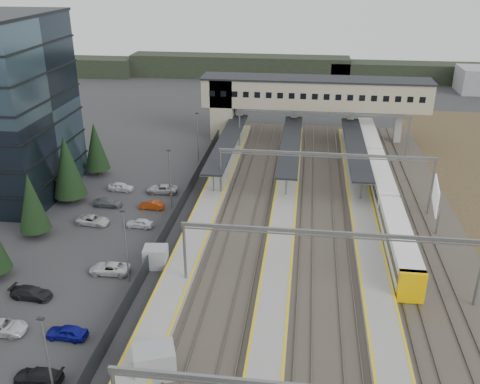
# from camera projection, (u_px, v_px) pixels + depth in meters

# --- Properties ---
(ground) EXTENTS (220.00, 220.00, 0.00)m
(ground) POSITION_uv_depth(u_px,v_px,m) (219.00, 248.00, 61.37)
(ground) COLOR #2B2B2D
(ground) RESTS_ON ground
(conifer_row) EXTENTS (4.42, 49.82, 9.50)m
(conifer_row) POSITION_uv_depth(u_px,v_px,m) (14.00, 214.00, 58.49)
(conifer_row) COLOR black
(conifer_row) RESTS_ON ground
(car_park) EXTENTS (10.53, 44.64, 1.29)m
(car_park) POSITION_uv_depth(u_px,v_px,m) (80.00, 272.00, 55.60)
(car_park) COLOR #A2A2A6
(car_park) RESTS_ON ground
(lampposts) EXTENTS (0.50, 53.25, 8.07)m
(lampposts) POSITION_uv_depth(u_px,v_px,m) (151.00, 205.00, 61.70)
(lampposts) COLOR slate
(lampposts) RESTS_ON ground
(fence) EXTENTS (0.08, 90.00, 2.00)m
(fence) POSITION_uv_depth(u_px,v_px,m) (173.00, 217.00, 66.27)
(fence) COLOR #26282B
(fence) RESTS_ON ground
(relay_cabin_near) EXTENTS (3.84, 3.35, 2.68)m
(relay_cabin_near) POSITION_uv_depth(u_px,v_px,m) (155.00, 363.00, 42.01)
(relay_cabin_near) COLOR gray
(relay_cabin_near) RESTS_ON ground
(relay_cabin_far) EXTENTS (2.70, 2.34, 2.28)m
(relay_cabin_far) POSITION_uv_depth(u_px,v_px,m) (156.00, 257.00, 57.27)
(relay_cabin_far) COLOR gray
(relay_cabin_far) RESTS_ON ground
(rail_corridor) EXTENTS (34.00, 90.00, 0.92)m
(rail_corridor) POSITION_uv_depth(u_px,v_px,m) (301.00, 230.00, 64.70)
(rail_corridor) COLOR #36302A
(rail_corridor) RESTS_ON ground
(canopies) EXTENTS (23.10, 30.00, 3.28)m
(canopies) POSITION_uv_depth(u_px,v_px,m) (291.00, 144.00, 83.49)
(canopies) COLOR black
(canopies) RESTS_ON ground
(footbridge) EXTENTS (40.40, 6.40, 11.20)m
(footbridge) POSITION_uv_depth(u_px,v_px,m) (299.00, 96.00, 95.41)
(footbridge) COLOR tan
(footbridge) RESTS_ON ground
(gantries) EXTENTS (28.40, 62.28, 7.17)m
(gantries) POSITION_uv_depth(u_px,v_px,m) (327.00, 195.00, 60.27)
(gantries) COLOR slate
(gantries) RESTS_ON ground
(train) EXTENTS (2.59, 54.01, 3.26)m
(train) POSITION_uv_depth(u_px,v_px,m) (380.00, 181.00, 74.75)
(train) COLOR white
(train) RESTS_ON ground
(billboard) EXTENTS (1.01, 6.44, 5.59)m
(billboard) POSITION_uv_depth(u_px,v_px,m) (436.00, 197.00, 65.18)
(billboard) COLOR slate
(billboard) RESTS_ON ground
(treeline_far) EXTENTS (170.00, 19.00, 7.00)m
(treeline_far) POSITION_uv_depth(u_px,v_px,m) (365.00, 72.00, 141.18)
(treeline_far) COLOR black
(treeline_far) RESTS_ON ground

